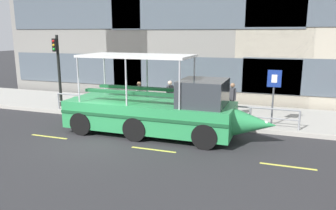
% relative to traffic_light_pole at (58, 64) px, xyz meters
% --- Properties ---
extents(ground_plane, '(120.00, 120.00, 0.00)m').
position_rel_traffic_light_pole_xyz_m(ground_plane, '(5.19, -4.00, -2.64)').
color(ground_plane, '#2B2B2D').
extents(sidewalk, '(32.00, 4.80, 0.18)m').
position_rel_traffic_light_pole_xyz_m(sidewalk, '(5.19, 1.60, -2.55)').
color(sidewalk, '#A8A59E').
rests_on(sidewalk, ground_plane).
extents(curb_edge, '(32.00, 0.18, 0.18)m').
position_rel_traffic_light_pole_xyz_m(curb_edge, '(5.19, -0.89, -2.55)').
color(curb_edge, '#B2ADA3').
rests_on(curb_edge, ground_plane).
extents(lane_centreline, '(25.80, 0.12, 0.01)m').
position_rel_traffic_light_pole_xyz_m(lane_centreline, '(5.19, -4.48, -2.64)').
color(lane_centreline, '#DBD64C').
rests_on(lane_centreline, ground_plane).
extents(curb_guardrail, '(12.63, 0.09, 0.90)m').
position_rel_traffic_light_pole_xyz_m(curb_guardrail, '(6.57, -0.55, -1.85)').
color(curb_guardrail, gray).
rests_on(curb_guardrail, sidewalk).
extents(traffic_light_pole, '(0.24, 0.46, 4.05)m').
position_rel_traffic_light_pole_xyz_m(traffic_light_pole, '(0.00, 0.00, 0.00)').
color(traffic_light_pole, black).
rests_on(traffic_light_pole, sidewalk).
extents(parking_sign, '(0.60, 0.12, 2.55)m').
position_rel_traffic_light_pole_xyz_m(parking_sign, '(11.68, -0.18, -0.72)').
color(parking_sign, '#4C4F54').
rests_on(parking_sign, sidewalk).
extents(duck_tour_boat, '(9.07, 2.54, 3.43)m').
position_rel_traffic_light_pole_xyz_m(duck_tour_boat, '(7.19, -2.64, -1.55)').
color(duck_tour_boat, '#2D9351').
rests_on(duck_tour_boat, ground_plane).
extents(pedestrian_near_bow, '(0.42, 0.33, 1.71)m').
position_rel_traffic_light_pole_xyz_m(pedestrian_near_bow, '(9.69, 0.99, -1.43)').
color(pedestrian_near_bow, black).
rests_on(pedestrian_near_bow, sidewalk).
extents(pedestrian_mid_left, '(0.32, 0.43, 1.70)m').
position_rel_traffic_light_pole_xyz_m(pedestrian_mid_left, '(6.44, 0.77, -1.43)').
color(pedestrian_mid_left, black).
rests_on(pedestrian_mid_left, sidewalk).
extents(pedestrian_mid_right, '(0.40, 0.31, 1.62)m').
position_rel_traffic_light_pole_xyz_m(pedestrian_mid_right, '(4.82, 0.38, -1.48)').
color(pedestrian_mid_right, black).
rests_on(pedestrian_mid_right, sidewalk).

